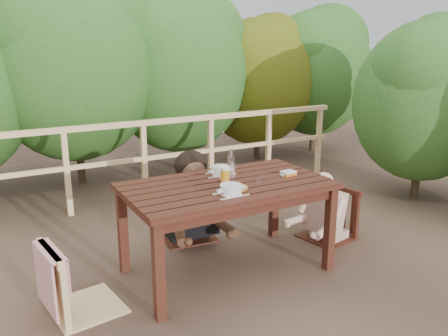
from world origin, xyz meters
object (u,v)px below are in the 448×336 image
chair_left (81,245)px  chair_far (186,189)px  bread_roll (241,188)px  beer_glass (225,176)px  bottle (231,166)px  soup_near (231,190)px  butter_tub (288,174)px  table (227,228)px  soup_far (221,171)px  woman (185,169)px  chair_right (329,193)px  tumbler (259,182)px  diner_right (332,183)px

chair_left → chair_far: size_ratio=1.00×
chair_far → bread_roll: 1.07m
beer_glass → bottle: (0.08, 0.04, 0.06)m
soup_near → butter_tub: soup_near is taller
chair_far → bottle: bearing=-79.3°
table → soup_near: soup_near is taller
soup_far → woman: bearing=97.4°
chair_right → beer_glass: bearing=-95.2°
tumbler → butter_tub: 0.38m
chair_right → bread_roll: size_ratio=7.91×
soup_far → bottle: bearing=-93.5°
chair_right → bread_roll: (-1.22, -0.34, 0.34)m
table → soup_near: 0.52m
chair_far → diner_right: bearing=-23.4°
diner_right → chair_left: bearing=82.4°
soup_near → tumbler: soup_near is taller
chair_far → soup_near: (-0.11, -1.07, 0.31)m
soup_far → bread_roll: 0.48m
soup_near → butter_tub: 0.72m
beer_glass → woman: bearing=89.0°
chair_far → bread_roll: (-0.01, -1.03, 0.30)m
diner_right → soup_near: size_ratio=4.10×
woman → butter_tub: woman is taller
chair_left → beer_glass: bearing=-97.4°
tumbler → butter_tub: size_ratio=0.62×
bread_roll → bottle: bearing=75.8°
soup_near → soup_far: (0.19, 0.50, -0.00)m
chair_right → diner_right: size_ratio=0.82×
chair_far → butter_tub: 1.08m
table → woman: 0.88m
bottle → woman: bearing=94.7°
beer_glass → chair_right: bearing=4.9°
soup_far → chair_left: bearing=-169.3°
table → chair_right: chair_right is taller
chair_left → table: bearing=-97.4°
table → soup_far: 0.50m
soup_near → tumbler: 0.34m
butter_tub → tumbler: bearing=-171.3°
diner_right → chair_far: bearing=50.6°
chair_far → tumbler: bearing=-72.0°
woman → beer_glass: bearing=94.7°
soup_near → soup_far: 0.54m
soup_near → soup_far: size_ratio=1.00×
table → bread_roll: (-0.01, -0.23, 0.42)m
chair_right → bottle: bottle is taller
soup_far → beer_glass: beer_glass is taller
diner_right → tumbler: diner_right is taller
chair_far → soup_near: 1.12m
chair_left → soup_far: chair_left is taller
chair_right → butter_tub: chair_right is taller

